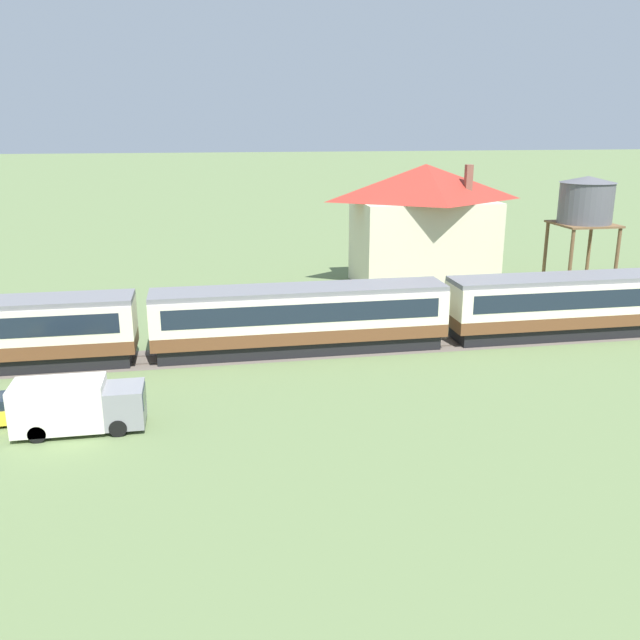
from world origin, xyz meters
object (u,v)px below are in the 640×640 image
passenger_train (305,316)px  station_house_red_roof (424,223)px  parked_car_yellow (25,408)px  water_tower (586,202)px  delivery_truck_grey (77,405)px

passenger_train → station_house_red_roof: 20.87m
passenger_train → parked_car_yellow: bearing=-152.3°
passenger_train → station_house_red_roof: bearing=51.2°
passenger_train → water_tower: water_tower is taller
passenger_train → parked_car_yellow: size_ratio=19.50×
station_house_red_roof → water_tower: size_ratio=1.28×
station_house_red_roof → water_tower: station_house_red_roof is taller
parked_car_yellow → station_house_red_roof: bearing=36.3°
passenger_train → station_house_red_roof: size_ratio=7.55×
water_tower → passenger_train: bearing=-158.2°
parked_car_yellow → delivery_truck_grey: bearing=-36.2°
parked_car_yellow → delivery_truck_grey: delivery_truck_grey is taller
station_house_red_roof → parked_car_yellow: (-27.61, -23.77, -4.70)m
delivery_truck_grey → passenger_train: bearing=37.8°
parked_car_yellow → passenger_train: bearing=23.3°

